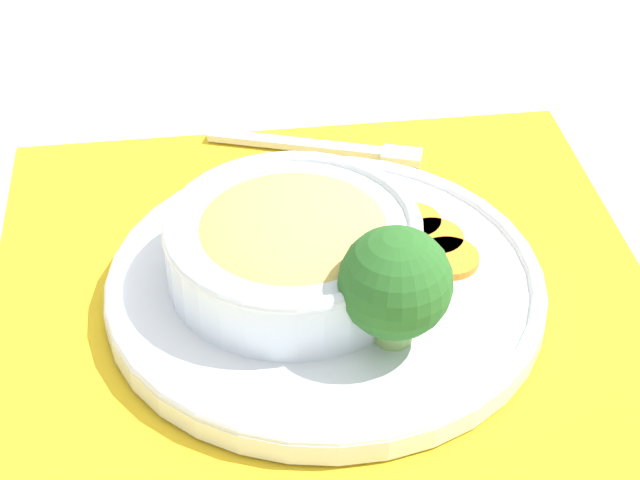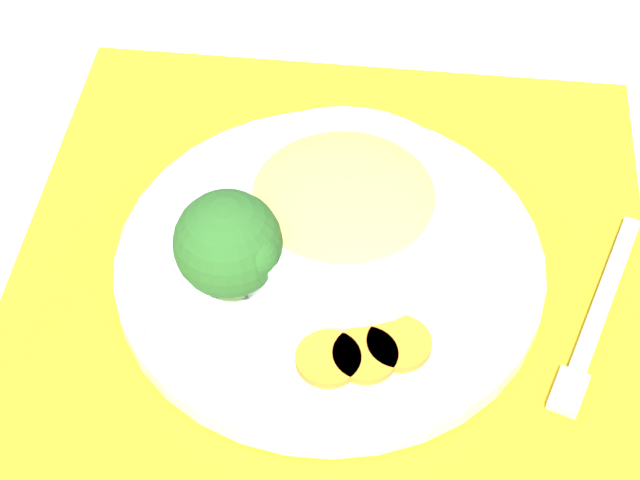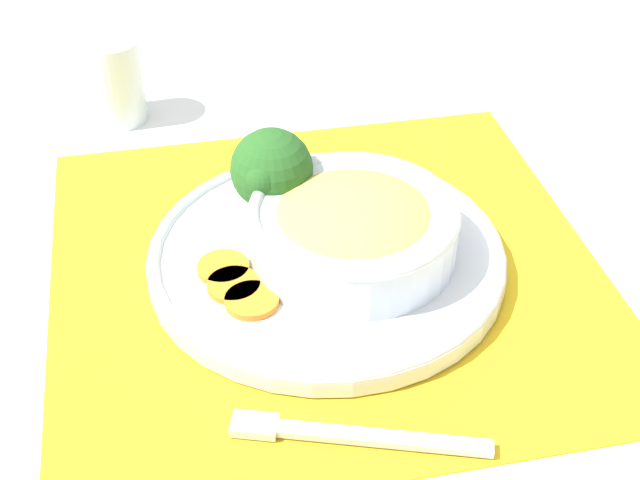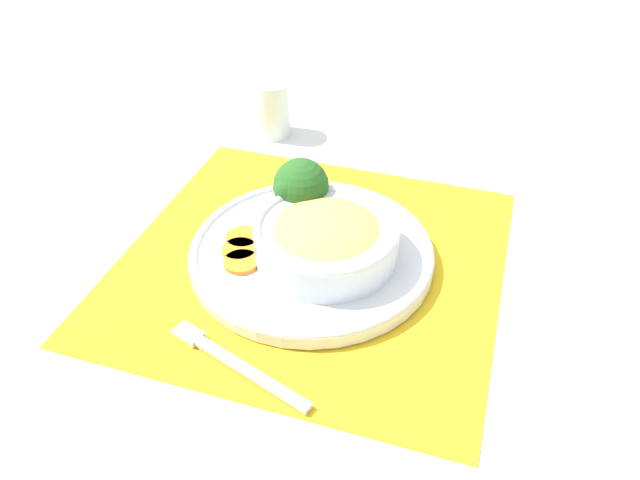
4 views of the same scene
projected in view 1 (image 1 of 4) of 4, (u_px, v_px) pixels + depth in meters
The scene contains 9 objects.
ground_plane at pixel (325, 302), 0.74m from camera, with size 4.00×4.00×0.00m, color white.
placemat at pixel (325, 299), 0.74m from camera, with size 0.49×0.50×0.00m.
plate at pixel (325, 285), 0.73m from camera, with size 0.30×0.30×0.02m.
bowl at pixel (293, 243), 0.72m from camera, with size 0.17×0.17×0.06m.
broccoli_floret at pixel (396, 283), 0.66m from camera, with size 0.07×0.07×0.08m.
carrot_slice_near at pixel (448, 258), 0.74m from camera, with size 0.04×0.04×0.01m.
carrot_slice_middle at pixel (434, 238), 0.76m from camera, with size 0.04×0.04×0.01m.
carrot_slice_far at pixel (412, 222), 0.78m from camera, with size 0.04×0.04×0.01m.
fork at pixel (334, 149), 0.88m from camera, with size 0.06×0.18×0.01m.
Camera 1 is at (0.56, -0.03, 0.49)m, focal length 60.00 mm.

